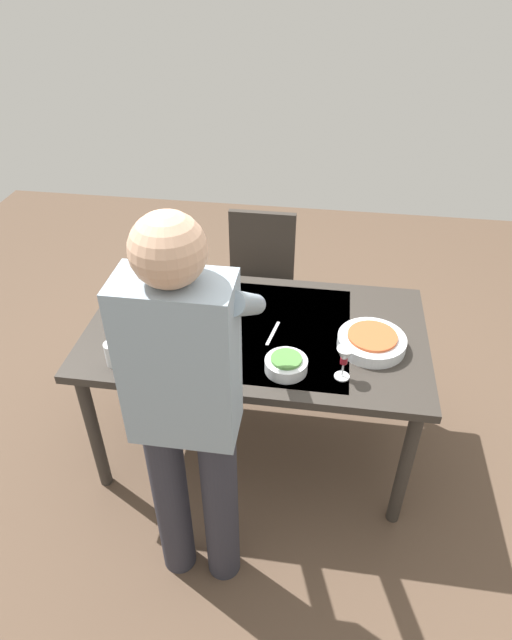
% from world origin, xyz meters
% --- Properties ---
extents(ground_plane, '(6.00, 6.00, 0.00)m').
position_xyz_m(ground_plane, '(0.00, 0.00, 0.00)').
color(ground_plane, brown).
extents(dining_table, '(1.56, 0.89, 0.77)m').
position_xyz_m(dining_table, '(0.00, 0.00, 0.70)').
color(dining_table, '#332D28').
rests_on(dining_table, ground_plane).
extents(chair_near, '(0.40, 0.40, 0.91)m').
position_xyz_m(chair_near, '(0.10, -0.83, 0.53)').
color(chair_near, black).
rests_on(chair_near, ground_plane).
extents(person_server, '(0.42, 0.61, 1.69)m').
position_xyz_m(person_server, '(0.14, 0.71, 0.96)').
color(person_server, '#2D2D38').
rests_on(person_server, ground_plane).
extents(wine_bottle, '(0.07, 0.07, 0.30)m').
position_xyz_m(wine_bottle, '(0.36, -0.25, 0.88)').
color(wine_bottle, black).
rests_on(wine_bottle, dining_table).
extents(wine_glass_left, '(0.07, 0.07, 0.15)m').
position_xyz_m(wine_glass_left, '(0.55, -0.27, 0.88)').
color(wine_glass_left, white).
rests_on(wine_glass_left, dining_table).
extents(wine_glass_right, '(0.07, 0.07, 0.15)m').
position_xyz_m(wine_glass_right, '(-0.40, 0.27, 0.88)').
color(wine_glass_right, white).
rests_on(wine_glass_right, dining_table).
extents(water_cup_near_left, '(0.07, 0.07, 0.10)m').
position_xyz_m(water_cup_near_left, '(0.65, -0.18, 0.82)').
color(water_cup_near_left, silver).
rests_on(water_cup_near_left, dining_table).
extents(water_cup_near_right, '(0.07, 0.07, 0.11)m').
position_xyz_m(water_cup_near_right, '(0.56, 0.33, 0.83)').
color(water_cup_near_right, silver).
rests_on(water_cup_near_right, dining_table).
extents(serving_bowl_pasta, '(0.30, 0.30, 0.07)m').
position_xyz_m(serving_bowl_pasta, '(-0.52, 0.06, 0.81)').
color(serving_bowl_pasta, silver).
rests_on(serving_bowl_pasta, dining_table).
extents(side_bowl_salad, '(0.18, 0.18, 0.07)m').
position_xyz_m(side_bowl_salad, '(-0.17, 0.26, 0.81)').
color(side_bowl_salad, silver).
rests_on(side_bowl_salad, dining_table).
extents(dinner_plate_near, '(0.23, 0.23, 0.01)m').
position_xyz_m(dinner_plate_near, '(0.21, -0.08, 0.78)').
color(dinner_plate_near, silver).
rests_on(dinner_plate_near, dining_table).
extents(table_knife, '(0.09, 0.19, 0.00)m').
position_xyz_m(table_knife, '(0.45, 0.17, 0.78)').
color(table_knife, silver).
rests_on(table_knife, dining_table).
extents(table_fork, '(0.05, 0.18, 0.00)m').
position_xyz_m(table_fork, '(-0.08, 0.03, 0.78)').
color(table_fork, silver).
rests_on(table_fork, dining_table).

